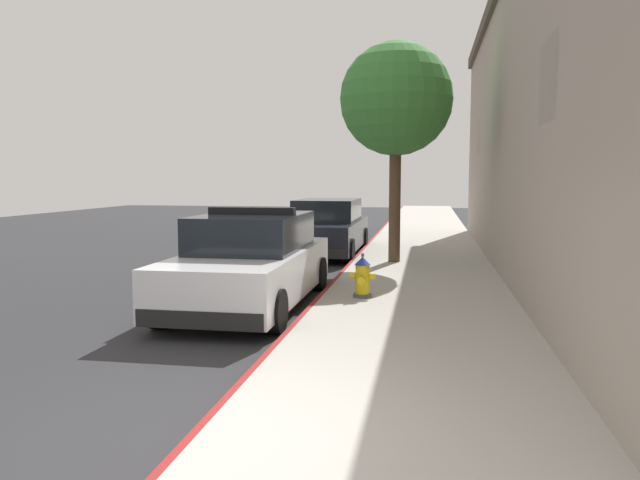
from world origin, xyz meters
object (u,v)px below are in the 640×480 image
object	(u,v)px
street_tree	(396,100)
fire_hydrant	(362,277)
police_cruiser	(251,263)
parked_car_silver_ahead	(327,228)

from	to	relation	value
street_tree	fire_hydrant	bearing A→B (deg)	-93.55
police_cruiser	fire_hydrant	distance (m)	1.91
fire_hydrant	street_tree	bearing A→B (deg)	86.45
fire_hydrant	street_tree	size ratio (longest dim) A/B	0.14
parked_car_silver_ahead	street_tree	bearing A→B (deg)	-46.67
parked_car_silver_ahead	fire_hydrant	world-z (taller)	parked_car_silver_ahead
fire_hydrant	parked_car_silver_ahead	bearing A→B (deg)	104.40
parked_car_silver_ahead	fire_hydrant	size ratio (longest dim) A/B	6.37
fire_hydrant	police_cruiser	bearing A→B (deg)	-166.19
parked_car_silver_ahead	street_tree	size ratio (longest dim) A/B	0.92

